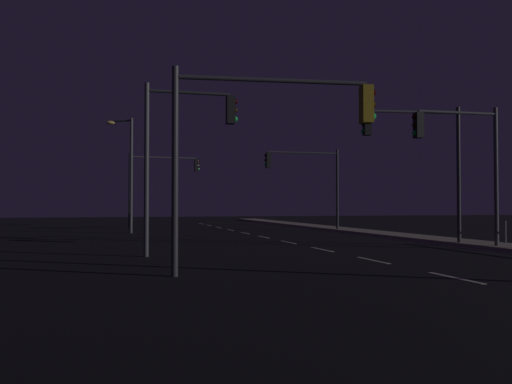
{
  "coord_description": "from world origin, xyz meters",
  "views": [
    {
      "loc": [
        -7.68,
        -1.58,
        1.7
      ],
      "look_at": [
        0.6,
        28.64,
        2.46
      ],
      "focal_mm": 36.97,
      "sensor_mm": 36.0,
      "label": 1
    }
  ],
  "objects_px": {
    "street_lamp_median": "(127,164)",
    "traffic_light_far_center": "(305,172)",
    "traffic_light_overhead_east": "(270,127)",
    "traffic_light_mid_right": "(417,146)",
    "traffic_light_near_left": "(185,137)",
    "traffic_light_far_right": "(161,175)",
    "traffic_light_near_right": "(460,148)"
  },
  "relations": [
    {
      "from": "traffic_light_far_center",
      "to": "traffic_light_mid_right",
      "type": "bearing_deg",
      "value": -88.76
    },
    {
      "from": "traffic_light_near_right",
      "to": "traffic_light_near_left",
      "type": "height_order",
      "value": "traffic_light_near_left"
    },
    {
      "from": "traffic_light_overhead_east",
      "to": "traffic_light_mid_right",
      "type": "bearing_deg",
      "value": 38.84
    },
    {
      "from": "traffic_light_far_center",
      "to": "street_lamp_median",
      "type": "height_order",
      "value": "street_lamp_median"
    },
    {
      "from": "traffic_light_far_center",
      "to": "traffic_light_far_right",
      "type": "distance_m",
      "value": 11.91
    },
    {
      "from": "traffic_light_mid_right",
      "to": "traffic_light_far_right",
      "type": "xyz_separation_m",
      "value": [
        -8.57,
        20.88,
        -0.17
      ]
    },
    {
      "from": "traffic_light_far_center",
      "to": "traffic_light_far_right",
      "type": "bearing_deg",
      "value": 134.17
    },
    {
      "from": "traffic_light_overhead_east",
      "to": "traffic_light_far_center",
      "type": "height_order",
      "value": "traffic_light_far_center"
    },
    {
      "from": "street_lamp_median",
      "to": "traffic_light_near_left",
      "type": "bearing_deg",
      "value": -84.29
    },
    {
      "from": "traffic_light_near_right",
      "to": "traffic_light_near_left",
      "type": "relative_size",
      "value": 0.92
    },
    {
      "from": "traffic_light_overhead_east",
      "to": "traffic_light_far_center",
      "type": "relative_size",
      "value": 0.99
    },
    {
      "from": "traffic_light_overhead_east",
      "to": "traffic_light_mid_right",
      "type": "relative_size",
      "value": 0.9
    },
    {
      "from": "traffic_light_mid_right",
      "to": "traffic_light_far_right",
      "type": "relative_size",
      "value": 1.02
    },
    {
      "from": "traffic_light_mid_right",
      "to": "traffic_light_near_left",
      "type": "xyz_separation_m",
      "value": [
        -9.74,
        -1.5,
        -0.15
      ]
    },
    {
      "from": "traffic_light_overhead_east",
      "to": "traffic_light_near_left",
      "type": "relative_size",
      "value": 0.89
    },
    {
      "from": "traffic_light_near_right",
      "to": "traffic_light_far_center",
      "type": "xyz_separation_m",
      "value": [
        -0.8,
        14.37,
        -0.04
      ]
    },
    {
      "from": "traffic_light_far_center",
      "to": "traffic_light_near_left",
      "type": "bearing_deg",
      "value": -124.42
    },
    {
      "from": "traffic_light_far_center",
      "to": "street_lamp_median",
      "type": "bearing_deg",
      "value": 174.7
    },
    {
      "from": "street_lamp_median",
      "to": "traffic_light_far_right",
      "type": "bearing_deg",
      "value": 70.52
    },
    {
      "from": "traffic_light_overhead_east",
      "to": "traffic_light_far_right",
      "type": "xyz_separation_m",
      "value": [
        -0.19,
        27.62,
        0.35
      ]
    },
    {
      "from": "traffic_light_near_right",
      "to": "traffic_light_near_left",
      "type": "bearing_deg",
      "value": 176.96
    },
    {
      "from": "traffic_light_near_right",
      "to": "traffic_light_mid_right",
      "type": "relative_size",
      "value": 0.94
    },
    {
      "from": "traffic_light_near_left",
      "to": "traffic_light_mid_right",
      "type": "bearing_deg",
      "value": 8.73
    },
    {
      "from": "traffic_light_mid_right",
      "to": "traffic_light_near_left",
      "type": "distance_m",
      "value": 9.86
    },
    {
      "from": "traffic_light_far_center",
      "to": "street_lamp_median",
      "type": "distance_m",
      "value": 11.01
    },
    {
      "from": "traffic_light_near_left",
      "to": "street_lamp_median",
      "type": "height_order",
      "value": "street_lamp_median"
    },
    {
      "from": "street_lamp_median",
      "to": "traffic_light_far_center",
      "type": "bearing_deg",
      "value": -5.3
    },
    {
      "from": "traffic_light_near_right",
      "to": "street_lamp_median",
      "type": "relative_size",
      "value": 0.76
    },
    {
      "from": "traffic_light_mid_right",
      "to": "traffic_light_far_right",
      "type": "bearing_deg",
      "value": 112.31
    },
    {
      "from": "traffic_light_near_right",
      "to": "traffic_light_far_center",
      "type": "bearing_deg",
      "value": 93.18
    },
    {
      "from": "traffic_light_mid_right",
      "to": "traffic_light_near_left",
      "type": "relative_size",
      "value": 0.98
    },
    {
      "from": "traffic_light_far_right",
      "to": "traffic_light_mid_right",
      "type": "bearing_deg",
      "value": -67.69
    }
  ]
}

